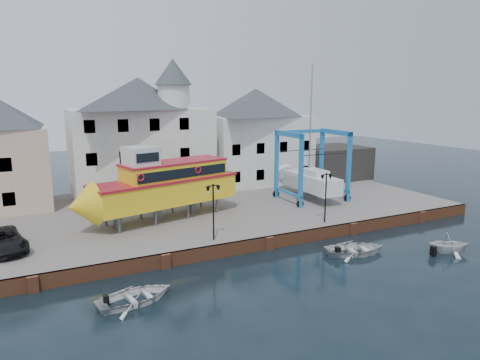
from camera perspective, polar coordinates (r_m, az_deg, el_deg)
name	(u,v)px	position (r m, az deg, el deg)	size (l,w,h in m)	color
ground	(269,249)	(32.59, 3.91, -9.23)	(140.00, 140.00, 0.00)	black
hardstanding	(213,209)	(41.86, -3.66, -3.87)	(44.00, 22.00, 1.00)	slate
quay_wall	(269,243)	(32.50, 3.83, -8.34)	(44.00, 0.47, 1.00)	brown
building_pink	(0,154)	(44.74, -29.36, 3.07)	(8.00, 7.00, 10.30)	#CDAA95
building_white_main	(142,135)	(46.16, -12.96, 5.91)	(14.00, 8.30, 14.00)	silver
building_white_right	(256,136)	(51.74, 2.09, 5.90)	(12.00, 8.00, 11.20)	silver
shed_dark	(331,162)	(56.00, 12.10, 2.35)	(8.00, 7.00, 4.00)	black
lamp_post_left	(213,198)	(30.69, -3.59, -2.36)	(1.12, 0.32, 4.20)	black
lamp_post_right	(326,185)	(35.65, 11.40, -0.66)	(1.12, 0.32, 4.20)	black
tour_boat	(157,186)	(36.28, -11.01, -0.73)	(14.99, 6.95, 6.35)	#59595E
travel_lift	(307,176)	(44.36, 8.93, 0.49)	(6.35, 8.90, 13.37)	#195F9D
van	(3,240)	(33.29, -29.06, -7.04)	(2.47, 5.35, 1.49)	black
motorboat_b	(355,253)	(32.84, 15.07, -9.44)	(3.23, 4.52, 0.94)	silver
motorboat_c	(448,253)	(35.39, 25.99, -8.70)	(2.64, 3.06, 1.61)	silver
motorboat_d	(136,302)	(25.55, -13.69, -15.53)	(3.07, 4.30, 0.89)	silver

